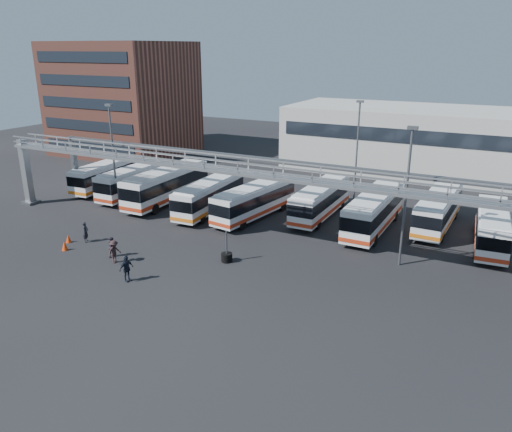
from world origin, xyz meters
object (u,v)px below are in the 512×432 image
at_px(bus_1, 137,180).
at_px(bus_5, 321,199).
at_px(bus_2, 167,184).
at_px(bus_3, 209,195).
at_px(tire_stack, 227,256).
at_px(cone_left, 65,246).
at_px(bus_0, 108,174).
at_px(bus_8, 492,227).
at_px(pedestrian_a, 86,232).
at_px(bus_6, 374,210).
at_px(pedestrian_d, 126,269).
at_px(pedestrian_b, 113,247).
at_px(light_pole_left, 113,151).
at_px(bus_4, 254,200).
at_px(cone_right, 68,238).
at_px(light_pole_back, 357,145).
at_px(pedestrian_c, 114,252).
at_px(light_pole_mid, 407,190).
at_px(bus_7, 438,209).

distance_m(bus_1, bus_5, 20.19).
distance_m(bus_2, bus_3, 5.64).
bearing_deg(tire_stack, bus_3, 128.50).
xyz_separation_m(bus_2, cone_left, (0.61, -14.13, -1.56)).
relative_size(bus_0, bus_1, 0.98).
height_order(bus_8, pedestrian_a, bus_8).
bearing_deg(bus_6, bus_8, 5.04).
bearing_deg(tire_stack, cone_left, -162.18).
bearing_deg(pedestrian_d, bus_0, 58.96).
height_order(bus_0, pedestrian_b, bus_0).
bearing_deg(pedestrian_a, light_pole_left, 4.76).
relative_size(bus_4, cone_right, 15.17).
relative_size(light_pole_back, bus_5, 0.99).
xyz_separation_m(bus_4, cone_right, (-10.67, -12.61, -1.39)).
height_order(bus_0, tire_stack, bus_0).
height_order(bus_8, cone_left, bus_8).
bearing_deg(bus_1, tire_stack, -32.00).
distance_m(light_pole_left, pedestrian_b, 13.51).
distance_m(bus_1, tire_stack, 20.57).
bearing_deg(cone_right, pedestrian_c, -12.09).
distance_m(light_pole_mid, bus_8, 9.90).
xyz_separation_m(light_pole_back, bus_5, (-1.08, -7.35, -4.00)).
bearing_deg(bus_1, bus_3, -7.75).
height_order(bus_5, pedestrian_c, bus_5).
xyz_separation_m(pedestrian_a, pedestrian_d, (7.94, -4.09, 0.06)).
bearing_deg(pedestrian_c, light_pole_back, -20.11).
bearing_deg(bus_3, bus_4, 3.09).
height_order(pedestrian_c, tire_stack, tire_stack).
bearing_deg(bus_3, tire_stack, -54.58).
distance_m(bus_3, pedestrian_c, 13.47).
relative_size(bus_3, pedestrian_a, 5.94).
relative_size(light_pole_left, tire_stack, 4.24).
height_order(bus_6, tire_stack, bus_6).
distance_m(bus_0, bus_3, 14.83).
relative_size(bus_4, pedestrian_a, 6.08).
height_order(pedestrian_a, cone_right, pedestrian_a).
distance_m(light_pole_back, pedestrian_b, 26.81).
height_order(pedestrian_a, pedestrian_b, pedestrian_a).
height_order(bus_7, pedestrian_c, bus_7).
bearing_deg(light_pole_mid, light_pole_left, 177.95).
xyz_separation_m(bus_8, tire_stack, (-17.28, -12.40, -1.28)).
xyz_separation_m(pedestrian_d, cone_left, (-8.11, 1.97, -0.55)).
height_order(bus_1, bus_8, bus_1).
height_order(pedestrian_d, cone_right, pedestrian_d).
xyz_separation_m(bus_0, bus_4, (19.34, -1.36, 0.03)).
xyz_separation_m(bus_2, bus_3, (5.59, -0.68, -0.23)).
bearing_deg(bus_5, bus_1, -173.41).
bearing_deg(tire_stack, pedestrian_d, -126.23).
relative_size(light_pole_mid, light_pole_back, 1.00).
distance_m(light_pole_left, pedestrian_a, 10.41).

